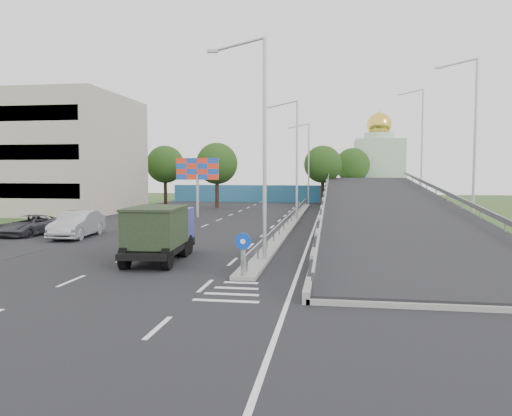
% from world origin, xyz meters
% --- Properties ---
extents(ground, '(160.00, 160.00, 0.00)m').
position_xyz_m(ground, '(0.00, 0.00, 0.00)').
color(ground, '#2D4C1E').
rests_on(ground, ground).
extents(road_surface, '(26.00, 90.00, 0.04)m').
position_xyz_m(road_surface, '(-3.00, 20.00, 0.00)').
color(road_surface, black).
rests_on(road_surface, ground).
extents(parking_strip, '(8.00, 90.00, 0.05)m').
position_xyz_m(parking_strip, '(-16.00, 20.00, 0.00)').
color(parking_strip, black).
rests_on(parking_strip, ground).
extents(median, '(1.00, 44.00, 0.20)m').
position_xyz_m(median, '(0.00, 24.00, 0.10)').
color(median, gray).
rests_on(median, ground).
extents(overpass_ramp, '(10.00, 50.00, 3.50)m').
position_xyz_m(overpass_ramp, '(7.50, 24.00, 1.75)').
color(overpass_ramp, gray).
rests_on(overpass_ramp, ground).
extents(median_guardrail, '(0.09, 44.00, 0.71)m').
position_xyz_m(median_guardrail, '(0.00, 24.00, 0.75)').
color(median_guardrail, gray).
rests_on(median_guardrail, median).
extents(sign_bollard, '(0.64, 0.23, 1.67)m').
position_xyz_m(sign_bollard, '(0.00, 2.17, 1.03)').
color(sign_bollard, black).
rests_on(sign_bollard, median).
extents(lamp_post_near, '(2.74, 0.18, 10.08)m').
position_xyz_m(lamp_post_near, '(0.11, 6.00, 5.81)').
color(lamp_post_near, '#B2B5B7').
rests_on(lamp_post_near, median).
extents(lamp_post_mid, '(2.74, 0.18, 10.08)m').
position_xyz_m(lamp_post_mid, '(0.11, 26.00, 5.81)').
color(lamp_post_mid, '#B2B5B7').
rests_on(lamp_post_mid, median).
extents(lamp_post_far, '(2.74, 0.18, 10.08)m').
position_xyz_m(lamp_post_far, '(0.11, 46.00, 5.81)').
color(lamp_post_far, '#B2B5B7').
rests_on(lamp_post_far, median).
extents(beige_building, '(24.00, 14.00, 12.00)m').
position_xyz_m(beige_building, '(-30.00, 32.00, 6.00)').
color(beige_building, '#B0A393').
rests_on(beige_building, ground).
extents(blue_wall, '(30.00, 0.50, 2.40)m').
position_xyz_m(blue_wall, '(-4.00, 52.00, 1.20)').
color(blue_wall, '#246F85').
rests_on(blue_wall, ground).
extents(church, '(7.00, 7.00, 13.80)m').
position_xyz_m(church, '(10.00, 60.00, 5.31)').
color(church, '#B2CCAD').
rests_on(church, ground).
extents(billboard, '(4.00, 0.24, 5.50)m').
position_xyz_m(billboard, '(-9.00, 28.00, 4.19)').
color(billboard, '#B2B5B7').
rests_on(billboard, ground).
extents(tree_left_mid, '(4.80, 4.80, 7.60)m').
position_xyz_m(tree_left_mid, '(-10.00, 40.00, 5.18)').
color(tree_left_mid, black).
rests_on(tree_left_mid, ground).
extents(tree_median_far, '(4.80, 4.80, 7.60)m').
position_xyz_m(tree_median_far, '(2.00, 48.00, 5.18)').
color(tree_median_far, black).
rests_on(tree_median_far, ground).
extents(tree_left_far, '(4.80, 4.80, 7.60)m').
position_xyz_m(tree_left_far, '(-18.00, 45.00, 5.18)').
color(tree_left_far, black).
rests_on(tree_left_far, ground).
extents(tree_ramp_far, '(4.80, 4.80, 7.60)m').
position_xyz_m(tree_ramp_far, '(6.00, 55.00, 5.18)').
color(tree_ramp_far, black).
rests_on(tree_ramp_far, ground).
extents(dump_truck, '(2.63, 6.07, 2.61)m').
position_xyz_m(dump_truck, '(-4.69, 5.95, 1.45)').
color(dump_truck, black).
rests_on(dump_truck, ground).
extents(parked_car_b, '(2.31, 5.37, 1.72)m').
position_xyz_m(parked_car_b, '(-12.79, 13.04, 0.86)').
color(parked_car_b, '#A2A3A8').
rests_on(parked_car_b, ground).
extents(parked_car_c, '(2.62, 5.00, 1.34)m').
position_xyz_m(parked_car_c, '(-16.50, 13.65, 0.67)').
color(parked_car_c, '#36353B').
rests_on(parked_car_c, ground).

